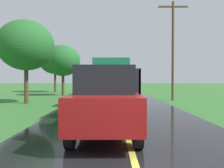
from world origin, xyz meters
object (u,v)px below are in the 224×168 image
(banana_truck_near, at_px, (110,83))
(roadside_tree_mid_right, at_px, (62,61))
(banana_truck_far, at_px, (110,81))
(roadside_tree_near_left, at_px, (54,60))
(utility_pole_roadside, at_px, (172,47))
(roadside_tree_far_left, at_px, (25,45))
(following_car, at_px, (105,100))

(banana_truck_near, height_order, roadside_tree_mid_right, roadside_tree_mid_right)
(banana_truck_far, height_order, roadside_tree_near_left, roadside_tree_near_left)
(utility_pole_roadside, height_order, roadside_tree_far_left, utility_pole_roadside)
(roadside_tree_near_left, bearing_deg, banana_truck_far, -22.12)
(banana_truck_far, distance_m, roadside_tree_mid_right, 6.31)
(utility_pole_roadside, distance_m, roadside_tree_near_left, 16.92)
(utility_pole_roadside, bearing_deg, banana_truck_near, -132.09)
(banana_truck_far, bearing_deg, roadside_tree_far_left, -118.45)
(roadside_tree_near_left, relative_size, roadside_tree_far_left, 1.07)
(banana_truck_far, distance_m, roadside_tree_near_left, 8.44)
(banana_truck_near, distance_m, banana_truck_far, 14.00)
(roadside_tree_far_left, bearing_deg, roadside_tree_mid_right, 83.33)
(banana_truck_far, height_order, roadside_tree_far_left, roadside_tree_far_left)
(following_car, bearing_deg, utility_pole_roadside, 66.23)
(banana_truck_near, relative_size, following_car, 1.42)
(following_car, bearing_deg, roadside_tree_far_left, 122.19)
(roadside_tree_near_left, relative_size, roadside_tree_mid_right, 1.19)
(roadside_tree_far_left, bearing_deg, roadside_tree_near_left, 96.33)
(roadside_tree_mid_right, distance_m, roadside_tree_far_left, 7.61)
(roadside_tree_mid_right, bearing_deg, roadside_tree_near_left, 111.09)
(banana_truck_near, bearing_deg, roadside_tree_near_left, 113.65)
(banana_truck_far, distance_m, roadside_tree_far_left, 12.54)
(roadside_tree_mid_right, bearing_deg, banana_truck_far, 33.22)
(banana_truck_near, bearing_deg, roadside_tree_far_left, 151.61)
(roadside_tree_near_left, xyz_separation_m, roadside_tree_far_left, (1.53, -13.80, -0.25))
(banana_truck_near, distance_m, roadside_tree_far_left, 7.19)
(utility_pole_roadside, bearing_deg, banana_truck_far, 119.63)
(roadside_tree_near_left, bearing_deg, roadside_tree_mid_right, -68.91)
(banana_truck_far, relative_size, following_car, 1.42)
(banana_truck_far, relative_size, roadside_tree_mid_right, 1.12)
(banana_truck_far, height_order, roadside_tree_mid_right, roadside_tree_mid_right)
(roadside_tree_mid_right, height_order, roadside_tree_far_left, roadside_tree_far_left)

